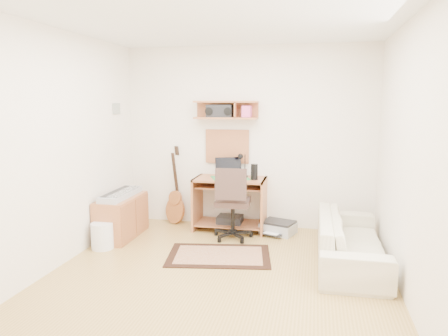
% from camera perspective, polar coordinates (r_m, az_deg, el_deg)
% --- Properties ---
extents(floor, '(3.60, 4.00, 0.01)m').
position_cam_1_polar(floor, '(4.57, -0.94, -14.67)').
color(floor, tan).
rests_on(floor, ground).
extents(ceiling, '(3.60, 4.00, 0.01)m').
position_cam_1_polar(ceiling, '(4.26, -1.04, 19.47)').
color(ceiling, white).
rests_on(ceiling, ground).
extents(back_wall, '(3.60, 0.01, 2.60)m').
position_cam_1_polar(back_wall, '(6.18, 3.22, 4.06)').
color(back_wall, white).
rests_on(back_wall, ground).
extents(left_wall, '(0.01, 4.00, 2.60)m').
position_cam_1_polar(left_wall, '(4.95, -21.82, 2.20)').
color(left_wall, white).
rests_on(left_wall, ground).
extents(right_wall, '(0.01, 4.00, 2.60)m').
position_cam_1_polar(right_wall, '(4.20, 23.75, 0.98)').
color(right_wall, white).
rests_on(right_wall, ground).
extents(wall_shelf, '(0.90, 0.25, 0.26)m').
position_cam_1_polar(wall_shelf, '(6.08, 0.25, 7.77)').
color(wall_shelf, '#B76D40').
rests_on(wall_shelf, back_wall).
extents(cork_board, '(0.64, 0.03, 0.49)m').
position_cam_1_polar(cork_board, '(6.22, 0.44, 2.90)').
color(cork_board, '#AE7D57').
rests_on(cork_board, back_wall).
extents(wall_photo, '(0.02, 0.20, 0.15)m').
position_cam_1_polar(wall_photo, '(6.21, -14.17, 7.71)').
color(wall_photo, '#4C8CBF').
rests_on(wall_photo, left_wall).
extents(desk, '(1.00, 0.55, 0.75)m').
position_cam_1_polar(desk, '(6.09, 0.80, -4.82)').
color(desk, '#B76D40').
rests_on(desk, floor).
extents(laptop, '(0.49, 0.49, 0.29)m').
position_cam_1_polar(laptop, '(5.97, 0.83, -0.03)').
color(laptop, silver).
rests_on(laptop, desk).
extents(speaker, '(0.10, 0.10, 0.22)m').
position_cam_1_polar(speaker, '(5.89, 4.07, -0.52)').
color(speaker, black).
rests_on(speaker, desk).
extents(desk_lamp, '(0.11, 0.11, 0.34)m').
position_cam_1_polar(desk_lamp, '(6.09, 2.82, 0.37)').
color(desk_lamp, black).
rests_on(desk_lamp, desk).
extents(pencil_cup, '(0.06, 0.06, 0.09)m').
position_cam_1_polar(pencil_cup, '(6.05, 3.89, -0.87)').
color(pencil_cup, '#3844A9').
rests_on(pencil_cup, desk).
extents(boombox, '(0.36, 0.17, 0.19)m').
position_cam_1_polar(boombox, '(6.10, -0.58, 7.58)').
color(boombox, black).
rests_on(boombox, wall_shelf).
extents(rug, '(1.31, 0.98, 0.02)m').
position_cam_1_polar(rug, '(5.18, -0.67, -11.59)').
color(rug, tan).
rests_on(rug, floor).
extents(task_chair, '(0.54, 0.54, 0.99)m').
position_cam_1_polar(task_chair, '(5.68, 1.19, -4.58)').
color(task_chair, '#362620').
rests_on(task_chair, floor).
extents(cabinet, '(0.40, 0.90, 0.55)m').
position_cam_1_polar(cabinet, '(5.97, -13.53, -6.36)').
color(cabinet, '#B76D40').
rests_on(cabinet, floor).
extents(music_keyboard, '(0.26, 0.85, 0.07)m').
position_cam_1_polar(music_keyboard, '(5.90, -13.64, -3.44)').
color(music_keyboard, '#B2B5BA').
rests_on(music_keyboard, cabinet).
extents(guitar, '(0.35, 0.28, 1.17)m').
position_cam_1_polar(guitar, '(6.40, -6.60, -2.30)').
color(guitar, '#B06836').
rests_on(guitar, floor).
extents(waste_basket, '(0.31, 0.31, 0.33)m').
position_cam_1_polar(waste_basket, '(5.59, -15.95, -8.70)').
color(waste_basket, white).
rests_on(waste_basket, floor).
extents(printer, '(0.53, 0.47, 0.17)m').
position_cam_1_polar(printer, '(6.04, 7.25, -7.88)').
color(printer, '#A5A8AA').
rests_on(printer, floor).
extents(sofa, '(0.53, 1.82, 0.71)m').
position_cam_1_polar(sofa, '(5.10, 16.59, -8.21)').
color(sofa, beige).
rests_on(sofa, floor).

